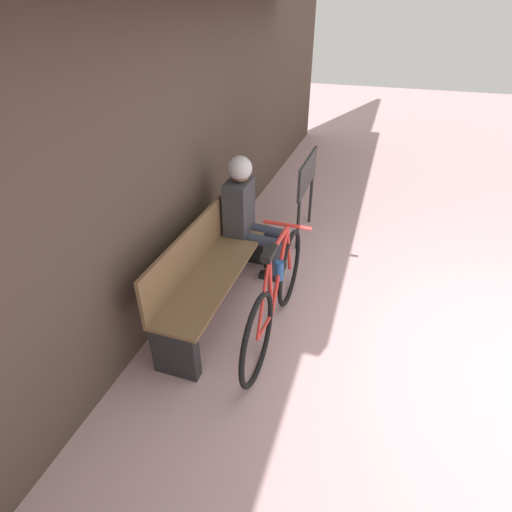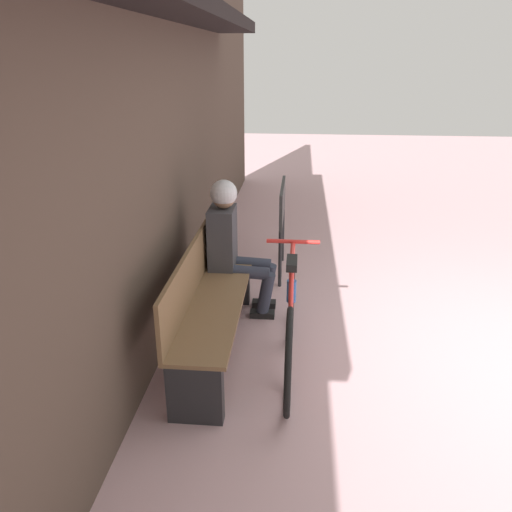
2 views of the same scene
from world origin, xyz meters
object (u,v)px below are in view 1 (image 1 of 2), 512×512
(person_seated, at_px, (247,209))
(signboard, at_px, (307,179))
(park_bench_near, at_px, (212,270))
(bicycle, at_px, (275,296))

(person_seated, relative_size, signboard, 1.26)
(signboard, bearing_deg, person_seated, 156.03)
(park_bench_near, bearing_deg, bicycle, -105.09)
(bicycle, xyz_separation_m, signboard, (1.75, 0.13, 0.33))
(park_bench_near, relative_size, person_seated, 1.44)
(bicycle, bearing_deg, park_bench_near, 74.91)
(park_bench_near, distance_m, signboard, 1.68)
(bicycle, height_order, person_seated, person_seated)
(bicycle, bearing_deg, person_seated, 32.45)
(person_seated, height_order, signboard, person_seated)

